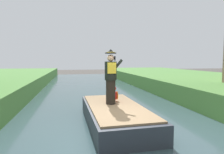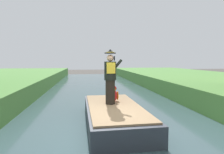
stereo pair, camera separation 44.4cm
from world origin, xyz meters
The scene contains 5 objects.
ground_plane centered at (0.00, 0.00, 0.00)m, with size 80.00×80.00×0.00m, color #4C4742.
canal_water centered at (0.00, 0.00, 0.05)m, with size 7.01×48.00×0.10m, color #3D565B.
boat centered at (0.00, 0.99, 0.40)m, with size 1.92×4.25×0.61m.
person_pirate centered at (-0.10, 1.23, 1.64)m, with size 0.61×0.42×1.85m.
parrot_plush centered at (0.08, 1.66, 0.95)m, with size 0.36×0.34×0.57m.
Camera 1 is at (-1.36, -5.12, 2.20)m, focal length 31.00 mm.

